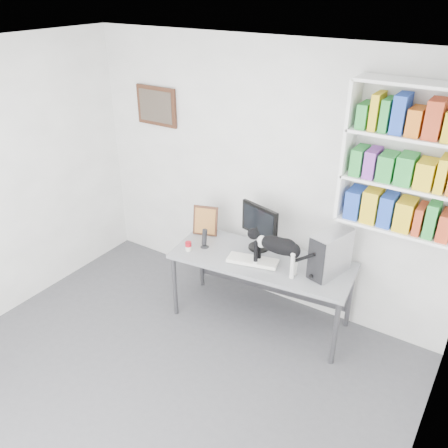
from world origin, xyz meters
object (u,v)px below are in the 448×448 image
(soup_can, at_px, (188,246))
(bookshelf, at_px, (409,161))
(cat, at_px, (277,254))
(desk, at_px, (261,290))
(monitor, at_px, (260,227))
(keyboard, at_px, (253,261))
(pc_tower, at_px, (331,253))
(speaker, at_px, (204,238))
(leaning_print, at_px, (205,220))

(soup_can, bearing_deg, bookshelf, 17.89)
(bookshelf, bearing_deg, cat, -154.01)
(desk, relative_size, monitor, 3.68)
(bookshelf, relative_size, keyboard, 2.58)
(pc_tower, bearing_deg, speaker, -153.81)
(speaker, relative_size, leaning_print, 0.63)
(leaning_print, height_order, soup_can, leaning_print)
(pc_tower, bearing_deg, desk, -153.67)
(keyboard, relative_size, leaning_print, 1.49)
(monitor, height_order, pc_tower, monitor)
(keyboard, xyz_separation_m, pc_tower, (0.67, 0.22, 0.19))
(bookshelf, relative_size, monitor, 2.60)
(speaker, relative_size, cat, 0.34)
(desk, height_order, cat, cat)
(desk, distance_m, keyboard, 0.40)
(speaker, xyz_separation_m, leaning_print, (-0.15, 0.23, 0.06))
(speaker, height_order, cat, cat)
(desk, height_order, keyboard, keyboard)
(keyboard, height_order, leaning_print, leaning_print)
(keyboard, xyz_separation_m, speaker, (-0.55, -0.01, 0.08))
(desk, relative_size, cat, 2.93)
(monitor, height_order, cat, monitor)
(speaker, height_order, soup_can, speaker)
(speaker, xyz_separation_m, soup_can, (-0.10, -0.14, -0.06))
(soup_can, height_order, cat, cat)
(pc_tower, height_order, speaker, pc_tower)
(bookshelf, bearing_deg, pc_tower, -156.77)
(monitor, bearing_deg, pc_tower, 11.29)
(desk, xyz_separation_m, leaning_print, (-0.75, 0.12, 0.53))
(keyboard, relative_size, pc_tower, 1.15)
(desk, distance_m, pc_tower, 0.86)
(bookshelf, height_order, leaning_print, bookshelf)
(pc_tower, height_order, soup_can, pc_tower)
(monitor, bearing_deg, desk, -37.95)
(bookshelf, xyz_separation_m, keyboard, (-1.15, -0.42, -1.10))
(cat, bearing_deg, soup_can, -172.55)
(monitor, relative_size, speaker, 2.33)
(monitor, distance_m, soup_can, 0.73)
(bookshelf, distance_m, pc_tower, 1.05)
(keyboard, xyz_separation_m, cat, (0.26, -0.01, 0.17))
(bookshelf, xyz_separation_m, speaker, (-1.70, -0.44, -1.02))
(keyboard, distance_m, speaker, 0.55)
(speaker, distance_m, leaning_print, 0.28)
(desk, distance_m, cat, 0.60)
(bookshelf, distance_m, cat, 1.37)
(leaning_print, bearing_deg, bookshelf, -12.06)
(keyboard, distance_m, soup_can, 0.66)
(monitor, distance_m, speaker, 0.56)
(desk, xyz_separation_m, cat, (0.21, -0.11, 0.55))
(soup_can, bearing_deg, cat, 9.08)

